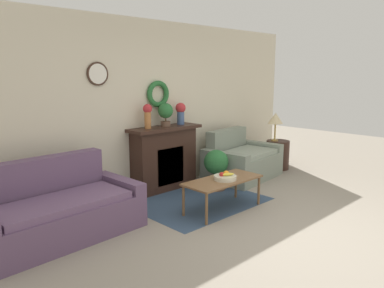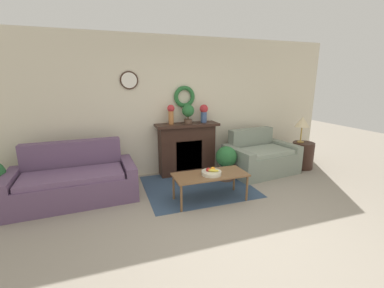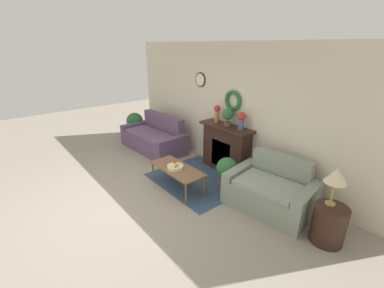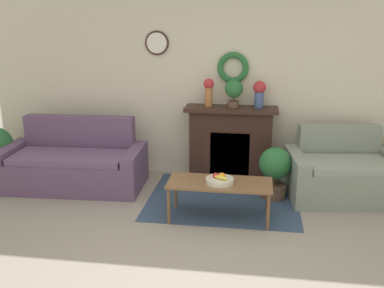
% 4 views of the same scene
% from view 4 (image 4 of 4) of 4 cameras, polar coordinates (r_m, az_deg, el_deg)
% --- Properties ---
extents(ground_plane, '(16.00, 16.00, 0.00)m').
position_cam_4_polar(ground_plane, '(4.23, 1.12, -15.96)').
color(ground_plane, gray).
extents(floor_rug, '(1.87, 1.61, 0.01)m').
position_cam_4_polar(floor_rug, '(5.74, 3.97, -6.93)').
color(floor_rug, '#334760').
rests_on(floor_rug, ground_plane).
extents(wall_back, '(6.80, 0.15, 2.70)m').
position_cam_4_polar(wall_back, '(6.28, 4.30, 7.93)').
color(wall_back, beige).
rests_on(wall_back, ground_plane).
extents(fireplace, '(1.25, 0.41, 1.04)m').
position_cam_4_polar(fireplace, '(6.25, 4.92, 0.09)').
color(fireplace, '#331E16').
rests_on(fireplace, ground_plane).
extents(couch_left, '(1.91, 0.99, 0.90)m').
position_cam_4_polar(couch_left, '(6.27, -14.75, -2.46)').
color(couch_left, '#604766').
rests_on(couch_left, ground_plane).
extents(loveseat_right, '(1.49, 1.09, 0.86)m').
position_cam_4_polar(loveseat_right, '(6.01, 18.68, -3.60)').
color(loveseat_right, gray).
rests_on(loveseat_right, ground_plane).
extents(coffee_table, '(1.17, 0.51, 0.44)m').
position_cam_4_polar(coffee_table, '(5.06, 3.53, -5.28)').
color(coffee_table, brown).
rests_on(coffee_table, ground_plane).
extents(fruit_bowl, '(0.31, 0.31, 0.12)m').
position_cam_4_polar(fruit_bowl, '(5.00, 3.54, -4.59)').
color(fruit_bowl, beige).
rests_on(fruit_bowl, coffee_table).
extents(vase_on_mantel_left, '(0.14, 0.14, 0.38)m').
position_cam_4_polar(vase_on_mantel_left, '(6.12, 2.13, 6.85)').
color(vase_on_mantel_left, '#AD6B38').
rests_on(vase_on_mantel_left, fireplace).
extents(vase_on_mantel_right, '(0.17, 0.17, 0.36)m').
position_cam_4_polar(vase_on_mantel_right, '(6.09, 8.55, 6.52)').
color(vase_on_mantel_right, '#3D5684').
rests_on(vase_on_mantel_right, fireplace).
extents(potted_plant_on_mantel, '(0.24, 0.24, 0.37)m').
position_cam_4_polar(potted_plant_on_mantel, '(6.07, 5.33, 6.78)').
color(potted_plant_on_mantel, brown).
rests_on(potted_plant_on_mantel, fireplace).
extents(potted_plant_floor_by_loveseat, '(0.40, 0.40, 0.66)m').
position_cam_4_polar(potted_plant_floor_by_loveseat, '(5.72, 10.47, -3.17)').
color(potted_plant_floor_by_loveseat, brown).
rests_on(potted_plant_floor_by_loveseat, ground_plane).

